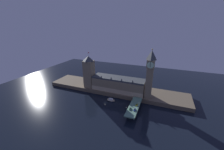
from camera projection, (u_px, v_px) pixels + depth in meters
name	position (u px, v px, depth m)	size (l,w,h in m)	color
ground_plane	(105.00, 103.00, 187.06)	(400.00, 400.00, 0.00)	black
embankment	(115.00, 89.00, 220.13)	(220.00, 42.00, 5.71)	brown
parliament_hall	(118.00, 84.00, 206.66)	(78.94, 22.91, 24.46)	#7F7056
clock_tower	(150.00, 73.00, 176.93)	(10.12, 10.23, 66.95)	#7F7056
victoria_tower	(89.00, 72.00, 215.34)	(14.28, 14.28, 56.02)	#7F7056
bridge	(134.00, 108.00, 166.68)	(11.87, 46.00, 7.45)	slate
car_northbound_trail	(130.00, 109.00, 159.24)	(1.98, 4.63, 1.48)	#235633
car_southbound_lead	(135.00, 110.00, 157.42)	(1.98, 4.78, 1.54)	navy
car_southbound_trail	(137.00, 105.00, 167.04)	(1.94, 4.06, 1.52)	yellow
pedestrian_near_rail	(126.00, 112.00, 153.41)	(0.38, 0.38, 1.68)	black
pedestrian_mid_walk	(138.00, 108.00, 160.10)	(0.38, 0.38, 1.64)	black
pedestrian_far_rail	(132.00, 100.00, 177.18)	(0.38, 0.38, 1.81)	black
street_lamp_near	(126.00, 109.00, 153.67)	(1.34, 0.60, 6.19)	#2D3333
street_lamp_mid	(139.00, 104.00, 162.68)	(1.34, 0.60, 5.86)	#2D3333
street_lamp_far	(133.00, 97.00, 179.42)	(1.34, 0.60, 5.96)	#2D3333
boat_upstream	(111.00, 100.00, 190.78)	(12.06, 5.61, 3.97)	#B2A893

